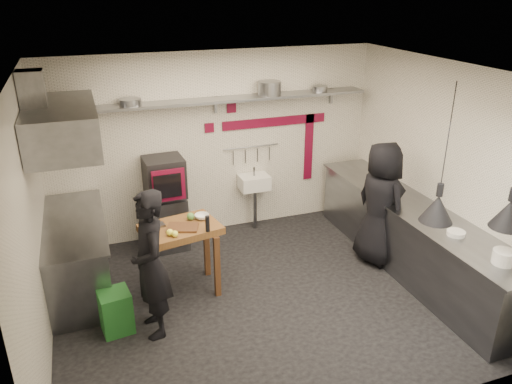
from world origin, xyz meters
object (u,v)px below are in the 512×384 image
object	(u,v)px
prep_table	(182,258)
chef_right	(380,204)
green_bin	(116,311)
chef_left	(151,265)
oven_stand	(164,222)
combi_oven	(164,177)

from	to	relation	value
prep_table	chef_right	xyz separation A→B (m)	(2.74, -0.18, 0.42)
chef_right	green_bin	bearing A→B (deg)	85.17
chef_left	chef_right	size ratio (longest dim) A/B	0.98
chef_left	chef_right	xyz separation A→B (m)	(3.21, 0.51, 0.02)
green_bin	chef_right	distance (m)	3.70
green_bin	oven_stand	bearing A→B (deg)	64.08
chef_right	oven_stand	bearing A→B (deg)	52.19
prep_table	chef_right	distance (m)	2.77
combi_oven	chef_left	distance (m)	2.05
prep_table	green_bin	bearing A→B (deg)	-159.11
green_bin	chef_right	xyz separation A→B (m)	(3.62, 0.37, 0.63)
green_bin	chef_right	world-z (taller)	chef_right
prep_table	combi_oven	bearing A→B (deg)	77.42
oven_stand	prep_table	bearing A→B (deg)	-91.42
oven_stand	chef_right	bearing A→B (deg)	-29.59
chef_left	chef_right	bearing A→B (deg)	94.81
combi_oven	green_bin	xyz separation A→B (m)	(-0.93, -1.83, -0.84)
prep_table	chef_right	bearing A→B (deg)	-14.42
combi_oven	chef_right	world-z (taller)	chef_right
chef_right	combi_oven	bearing A→B (deg)	50.85
combi_oven	prep_table	world-z (taller)	combi_oven
oven_stand	chef_left	size ratio (longest dim) A/B	0.47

